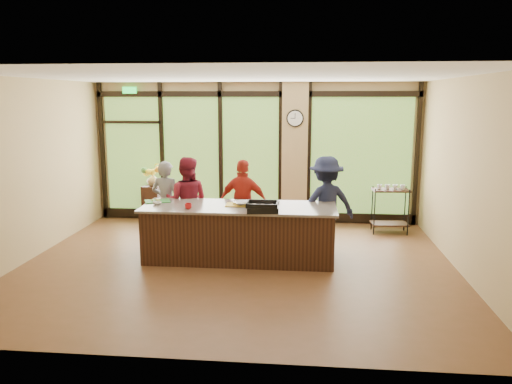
% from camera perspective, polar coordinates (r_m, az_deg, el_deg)
% --- Properties ---
extents(floor, '(7.00, 7.00, 0.00)m').
position_cam_1_polar(floor, '(8.21, -2.17, -8.32)').
color(floor, brown).
rests_on(floor, ground).
extents(ceiling, '(7.00, 7.00, 0.00)m').
position_cam_1_polar(ceiling, '(7.76, -2.34, 13.09)').
color(ceiling, white).
rests_on(ceiling, back_wall).
extents(back_wall, '(7.00, 0.00, 7.00)m').
position_cam_1_polar(back_wall, '(10.80, -0.08, 4.49)').
color(back_wall, tan).
rests_on(back_wall, floor).
extents(left_wall, '(0.00, 6.00, 6.00)m').
position_cam_1_polar(left_wall, '(9.01, -24.89, 2.22)').
color(left_wall, tan).
rests_on(left_wall, floor).
extents(right_wall, '(0.00, 6.00, 6.00)m').
position_cam_1_polar(right_wall, '(8.15, 22.95, 1.55)').
color(right_wall, tan).
rests_on(right_wall, floor).
extents(window_wall, '(6.90, 0.12, 3.00)m').
position_cam_1_polar(window_wall, '(10.75, 0.76, 3.90)').
color(window_wall, tan).
rests_on(window_wall, floor).
extents(island_base, '(3.10, 1.00, 0.88)m').
position_cam_1_polar(island_base, '(8.36, -1.92, -4.80)').
color(island_base, '#321A10').
rests_on(island_base, floor).
extents(countertop, '(3.20, 1.10, 0.04)m').
position_cam_1_polar(countertop, '(8.25, -1.94, -1.73)').
color(countertop, gray).
rests_on(countertop, island_base).
extents(wall_clock, '(0.36, 0.04, 0.36)m').
position_cam_1_polar(wall_clock, '(10.56, 4.49, 8.40)').
color(wall_clock, black).
rests_on(wall_clock, window_wall).
extents(cook_left, '(0.62, 0.47, 1.56)m').
position_cam_1_polar(cook_left, '(9.30, -10.21, -1.23)').
color(cook_left, slate).
rests_on(cook_left, floor).
extents(cook_midleft, '(0.80, 0.63, 1.64)m').
position_cam_1_polar(cook_midleft, '(9.14, -7.91, -1.10)').
color(cook_midleft, maroon).
rests_on(cook_midleft, floor).
extents(cook_midright, '(0.98, 0.54, 1.58)m').
position_cam_1_polar(cook_midright, '(9.08, -1.42, -1.25)').
color(cook_midright, '#A82619').
rests_on(cook_midright, floor).
extents(cook_right, '(1.23, 0.96, 1.68)m').
position_cam_1_polar(cook_right, '(8.86, 7.98, -1.34)').
color(cook_right, '#181D36').
rests_on(cook_right, floor).
extents(roasting_pan, '(0.53, 0.44, 0.09)m').
position_cam_1_polar(roasting_pan, '(7.82, 0.73, -1.94)').
color(roasting_pan, black).
rests_on(roasting_pan, countertop).
extents(mixing_bowl, '(0.37, 0.37, 0.07)m').
position_cam_1_polar(mixing_bowl, '(8.24, -1.53, -1.34)').
color(mixing_bowl, silver).
rests_on(mixing_bowl, countertop).
extents(cutting_board_left, '(0.50, 0.44, 0.01)m').
position_cam_1_polar(cutting_board_left, '(8.75, -11.20, -1.03)').
color(cutting_board_left, '#2D7C2E').
rests_on(cutting_board_left, countertop).
extents(cutting_board_center, '(0.43, 0.33, 0.01)m').
position_cam_1_polar(cutting_board_center, '(8.30, -1.97, -1.46)').
color(cutting_board_center, gold).
rests_on(cutting_board_center, countertop).
extents(cutting_board_right, '(0.45, 0.40, 0.01)m').
position_cam_1_polar(cutting_board_right, '(8.33, -1.08, -1.41)').
color(cutting_board_right, gold).
rests_on(cutting_board_right, countertop).
extents(prep_bowl_near, '(0.15, 0.15, 0.05)m').
position_cam_1_polar(prep_bowl_near, '(8.51, -11.23, -1.24)').
color(prep_bowl_near, silver).
rests_on(prep_bowl_near, countertop).
extents(prep_bowl_mid, '(0.19, 0.19, 0.05)m').
position_cam_1_polar(prep_bowl_mid, '(8.23, -1.23, -1.44)').
color(prep_bowl_mid, silver).
rests_on(prep_bowl_mid, countertop).
extents(prep_bowl_far, '(0.17, 0.17, 0.03)m').
position_cam_1_polar(prep_bowl_far, '(8.46, 2.33, -1.16)').
color(prep_bowl_far, silver).
rests_on(prep_bowl_far, countertop).
extents(red_ramekin, '(0.15, 0.15, 0.09)m').
position_cam_1_polar(red_ramekin, '(8.08, -7.74, -1.61)').
color(red_ramekin, '#B41215').
rests_on(red_ramekin, countertop).
extents(flower_stand, '(0.47, 0.47, 0.80)m').
position_cam_1_polar(flower_stand, '(11.10, -11.58, -1.33)').
color(flower_stand, '#321A10').
rests_on(flower_stand, floor).
extents(flower_vase, '(0.32, 0.32, 0.27)m').
position_cam_1_polar(flower_vase, '(11.00, -11.69, 1.40)').
color(flower_vase, '#947B51').
rests_on(flower_vase, flower_stand).
extents(bar_cart, '(0.74, 0.46, 0.98)m').
position_cam_1_polar(bar_cart, '(10.31, 15.09, -1.33)').
color(bar_cart, '#321A10').
rests_on(bar_cart, floor).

